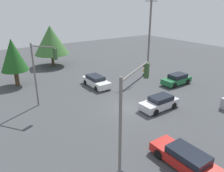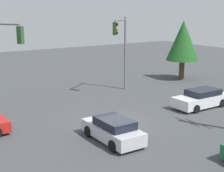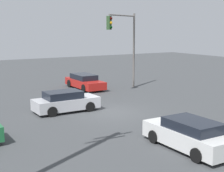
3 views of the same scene
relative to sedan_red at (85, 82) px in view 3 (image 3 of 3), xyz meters
name	(u,v)px [view 3 (image 3 of 3)]	position (x,y,z in m)	size (l,w,h in m)	color
ground_plane	(111,113)	(2.49, 8.64, -0.63)	(80.00, 80.00, 0.00)	#424447
sedan_red	(85,82)	(0.00, 0.00, 0.00)	(1.88, 4.72, 1.28)	red
sedan_white	(189,135)	(2.94, 16.11, 0.03)	(1.91, 4.47, 1.36)	silver
sedan_silver	(65,102)	(4.85, 6.88, 0.02)	(4.15, 1.85, 1.35)	silver
traffic_signal_main	(125,37)	(-2.65, 2.39, 3.91)	(4.16, 2.50, 6.58)	slate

